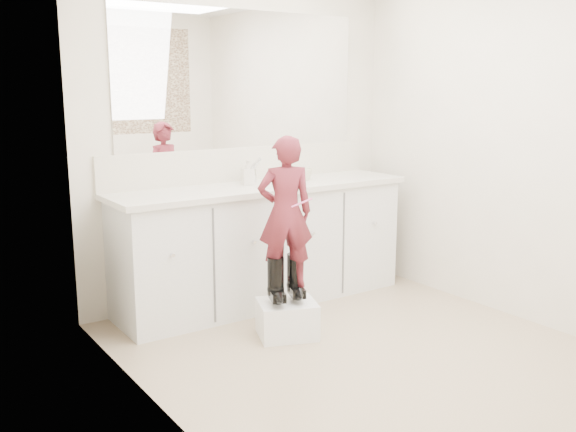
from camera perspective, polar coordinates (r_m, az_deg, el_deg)
floor at (r=3.98m, az=7.38°, el=-12.23°), size 3.00×3.00×0.00m
wall_back at (r=4.88m, az=-4.10°, el=6.83°), size 2.60×0.00×2.60m
wall_left at (r=2.96m, az=-11.20°, el=3.63°), size 0.00×3.00×3.00m
wall_right at (r=4.64m, az=19.94°, el=5.93°), size 0.00×3.00×3.00m
vanity_cabinet at (r=4.77m, az=-2.30°, el=-2.70°), size 2.20×0.55×0.85m
countertop at (r=4.67m, az=-2.24°, el=2.56°), size 2.28×0.58×0.04m
backsplash at (r=4.88m, az=-3.98°, el=4.65°), size 2.28×0.03×0.25m
mirror at (r=4.85m, az=-4.10°, el=12.00°), size 2.00×0.02×1.00m
faucet at (r=4.80m, az=-3.30°, el=3.64°), size 0.08×0.08×0.10m
cup at (r=4.89m, az=1.62°, el=3.73°), size 0.11×0.11×0.09m
soap_bottle at (r=4.66m, az=-3.63°, el=3.88°), size 0.10×0.10×0.18m
step_stool at (r=4.19m, az=-0.08°, el=-9.14°), size 0.45×0.41×0.23m
boot_left at (r=4.08m, az=-1.11°, el=-5.75°), size 0.18×0.23×0.30m
boot_right at (r=4.16m, az=0.62°, el=-5.41°), size 0.18×0.23×0.30m
toddler at (r=4.02m, az=-0.24°, el=0.31°), size 0.41×0.34×0.97m
toothbrush at (r=3.98m, az=1.24°, el=1.19°), size 0.13×0.06×0.06m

